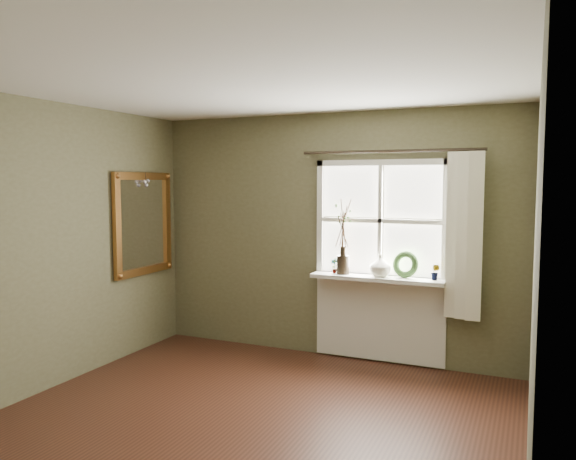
% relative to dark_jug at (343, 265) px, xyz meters
% --- Properties ---
extents(floor, '(4.50, 4.50, 0.00)m').
position_rel_dark_jug_xyz_m(floor, '(-0.19, -2.12, -1.02)').
color(floor, '#3A1C12').
rests_on(floor, ground).
extents(ceiling, '(4.50, 4.50, 0.00)m').
position_rel_dark_jug_xyz_m(ceiling, '(-0.19, -2.12, 1.58)').
color(ceiling, silver).
rests_on(ceiling, ground).
extents(wall_back, '(4.00, 0.10, 2.60)m').
position_rel_dark_jug_xyz_m(wall_back, '(-0.19, 0.18, 0.28)').
color(wall_back, brown).
rests_on(wall_back, ground).
extents(wall_left, '(0.10, 4.50, 2.60)m').
position_rel_dark_jug_xyz_m(wall_left, '(-2.24, -2.12, 0.28)').
color(wall_left, brown).
rests_on(wall_left, ground).
extents(wall_right, '(0.10, 4.50, 2.60)m').
position_rel_dark_jug_xyz_m(wall_right, '(1.86, -2.12, 0.28)').
color(wall_right, brown).
rests_on(wall_right, ground).
extents(window_frame, '(1.36, 0.06, 1.24)m').
position_rel_dark_jug_xyz_m(window_frame, '(0.36, 0.11, 0.46)').
color(window_frame, silver).
rests_on(window_frame, wall_back).
extents(window_sill, '(1.36, 0.26, 0.04)m').
position_rel_dark_jug_xyz_m(window_sill, '(0.36, 0.00, -0.12)').
color(window_sill, silver).
rests_on(window_sill, wall_back).
extents(window_apron, '(1.36, 0.04, 0.88)m').
position_rel_dark_jug_xyz_m(window_apron, '(0.36, 0.11, -0.56)').
color(window_apron, silver).
rests_on(window_apron, ground).
extents(dark_jug, '(0.14, 0.14, 0.19)m').
position_rel_dark_jug_xyz_m(dark_jug, '(0.00, 0.00, 0.00)').
color(dark_jug, black).
rests_on(dark_jug, window_sill).
extents(cream_vase, '(0.23, 0.23, 0.23)m').
position_rel_dark_jug_xyz_m(cream_vase, '(0.39, 0.00, 0.02)').
color(cream_vase, silver).
rests_on(cream_vase, window_sill).
extents(wreath, '(0.29, 0.18, 0.28)m').
position_rel_dark_jug_xyz_m(wreath, '(0.64, 0.04, 0.01)').
color(wreath, '#2E4D22').
rests_on(wreath, window_sill).
extents(potted_plant_left, '(0.09, 0.07, 0.16)m').
position_rel_dark_jug_xyz_m(potted_plant_left, '(-0.09, 0.00, -0.02)').
color(potted_plant_left, '#2E4D22').
rests_on(potted_plant_left, window_sill).
extents(potted_plant_right, '(0.11, 0.10, 0.16)m').
position_rel_dark_jug_xyz_m(potted_plant_right, '(0.94, 0.00, -0.02)').
color(potted_plant_right, '#2E4D22').
rests_on(potted_plant_right, window_sill).
extents(curtain, '(0.36, 0.12, 1.59)m').
position_rel_dark_jug_xyz_m(curtain, '(1.20, 0.01, 0.35)').
color(curtain, silver).
rests_on(curtain, wall_back).
extents(curtain_rod, '(1.84, 0.03, 0.03)m').
position_rel_dark_jug_xyz_m(curtain_rod, '(0.46, 0.05, 1.16)').
color(curtain_rod, black).
rests_on(curtain_rod, wall_back).
extents(gilt_mirror, '(0.10, 0.94, 1.13)m').
position_rel_dark_jug_xyz_m(gilt_mirror, '(-2.15, -0.50, 0.40)').
color(gilt_mirror, white).
rests_on(gilt_mirror, wall_left).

